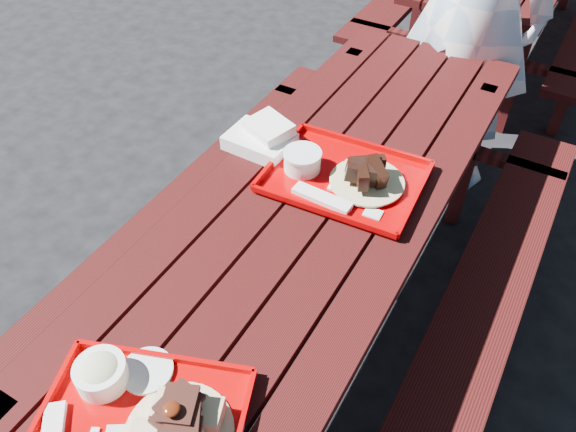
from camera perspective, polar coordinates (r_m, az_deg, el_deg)
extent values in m
plane|color=black|center=(2.35, 1.86, -12.17)|extent=(60.00, 60.00, 0.00)
cube|color=#3C0B0D|center=(1.91, -5.59, 3.93)|extent=(0.14, 2.40, 0.04)
cube|color=#3C0B0D|center=(1.84, -1.72, 2.45)|extent=(0.14, 2.40, 0.04)
cube|color=#3C0B0D|center=(1.79, 2.39, 0.85)|extent=(0.14, 2.40, 0.04)
cube|color=#3C0B0D|center=(1.75, 6.73, -0.84)|extent=(0.14, 2.40, 0.04)
cube|color=#3C0B0D|center=(1.72, 11.27, -2.60)|extent=(0.14, 2.40, 0.04)
cube|color=#3C0B0D|center=(2.25, -10.99, 0.35)|extent=(0.25, 2.40, 0.04)
cube|color=#3C0B0D|center=(2.13, -24.75, -17.88)|extent=(0.06, 0.06, 0.42)
cube|color=#3C0B0D|center=(2.90, -0.19, 7.23)|extent=(0.06, 0.06, 0.42)
cube|color=#3C0B0D|center=(1.92, 17.88, -11.71)|extent=(0.25, 2.40, 0.04)
cube|color=#3C0B0D|center=(2.66, 22.00, -0.83)|extent=(0.06, 0.06, 0.42)
cube|color=#3C0B0D|center=(2.79, 6.10, 9.45)|extent=(0.06, 0.06, 0.75)
cube|color=#3C0B0D|center=(2.66, 17.85, 5.38)|extent=(0.06, 0.06, 0.75)
cube|color=#3C0B0D|center=(2.68, 12.04, 8.44)|extent=(1.40, 0.06, 0.04)
cube|color=#3C0B0D|center=(3.76, 8.72, 16.10)|extent=(0.06, 0.06, 0.42)
cube|color=#3C0B0D|center=(3.58, 26.18, 10.30)|extent=(0.06, 0.06, 0.42)
cube|color=#3C0B0D|center=(3.51, 12.55, 16.42)|extent=(0.06, 0.06, 0.75)
cube|color=#3C0B0D|center=(3.41, 22.17, 13.28)|extent=(0.06, 0.06, 0.75)
cube|color=#3C0B0D|center=(3.42, 17.53, 15.72)|extent=(1.40, 0.06, 0.04)
cube|color=#BA0204|center=(1.37, -14.80, -20.07)|extent=(0.54, 0.48, 0.01)
cube|color=#BA0204|center=(1.43, -12.42, -13.79)|extent=(0.42, 0.16, 0.02)
cube|color=#BA0204|center=(1.44, -23.50, -17.43)|extent=(0.13, 0.33, 0.02)
cube|color=beige|center=(1.32, -10.08, -18.91)|extent=(0.17, 0.12, 0.04)
ellipsoid|color=#4B1809|center=(1.23, -11.82, -18.39)|extent=(0.04, 0.04, 0.01)
cylinder|color=white|center=(1.41, -18.43, -14.98)|extent=(0.12, 0.12, 0.06)
ellipsoid|color=beige|center=(1.40, -18.60, -14.59)|extent=(0.10, 0.10, 0.05)
cylinder|color=white|center=(1.42, -14.13, -14.97)|extent=(0.13, 0.13, 0.01)
cube|color=#B10002|center=(1.86, 5.74, 3.77)|extent=(0.51, 0.40, 0.01)
cube|color=#B10002|center=(1.99, 7.83, 7.26)|extent=(0.49, 0.04, 0.02)
cube|color=#B10002|center=(1.72, 3.41, 0.56)|extent=(0.49, 0.04, 0.02)
cube|color=#B10002|center=(1.81, 12.91, 1.87)|extent=(0.04, 0.38, 0.02)
cube|color=#B10002|center=(1.93, -0.96, 6.25)|extent=(0.04, 0.38, 0.02)
cube|color=white|center=(1.84, 7.35, 3.52)|extent=(0.18, 0.18, 0.01)
cylinder|color=beige|center=(1.83, 8.02, 3.50)|extent=(0.24, 0.24, 0.01)
cylinder|color=silver|center=(1.86, 1.46, 5.53)|extent=(0.12, 0.12, 0.06)
cylinder|color=white|center=(1.84, 1.48, 6.37)|extent=(0.13, 0.13, 0.01)
cube|color=white|center=(1.76, 3.48, 1.85)|extent=(0.20, 0.06, 0.02)
cube|color=white|center=(1.74, 8.62, 0.27)|extent=(0.06, 0.05, 0.00)
cube|color=white|center=(1.98, -2.89, 7.58)|extent=(0.23, 0.17, 0.05)
cube|color=white|center=(1.97, -1.95, 8.94)|extent=(0.19, 0.17, 0.04)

